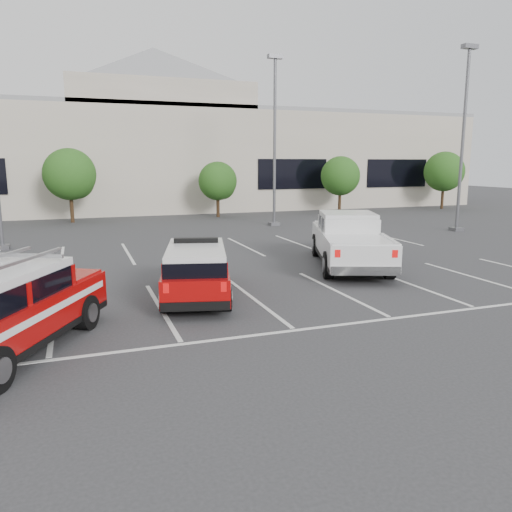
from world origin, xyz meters
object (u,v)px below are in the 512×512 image
Objects in this scene: light_pole_right at (463,139)px; ladder_suv at (0,317)px; tree_right at (341,177)px; fire_chief_suv at (197,274)px; convention_building at (133,153)px; tree_mid_left at (71,176)px; white_pickup at (349,245)px; tree_mid_right at (219,182)px; tree_far_right at (445,173)px; light_pole_mid at (275,141)px.

light_pole_right reaches higher than ladder_suv.
tree_right is 12.32m from light_pole_right.
tree_right is 0.86× the size of fire_chief_suv.
convention_building is 13.58× the size of tree_right.
tree_mid_left is 0.70× the size of white_pickup.
tree_mid_right is at bearing -63.43° from convention_building.
tree_right reaches higher than fire_chief_suv.
tree_far_right is 27.53m from white_pickup.
light_pole_right is at bearing 56.34° from ladder_suv.
tree_far_right reaches higher than white_pickup.
fire_chief_suv is at bearing -107.28° from tree_mid_right.
tree_mid_left is 20.00m from tree_right.
tree_mid_left is at bearing 180.00° from tree_mid_right.
tree_mid_right is at bearing 92.47° from ladder_suv.
light_pole_mid is at bearing -143.23° from tree_right.
tree_far_right is at bearing 0.00° from tree_mid_right.
tree_right is (10.00, 0.00, 0.27)m from tree_mid_right.
convention_building is at bearing 106.84° from ladder_suv.
tree_far_right is (20.00, 0.00, 0.54)m from tree_mid_right.
light_pole_right is at bearing -33.69° from light_pole_mid.
tree_far_right is at bearing 52.48° from fire_chief_suv.
fire_chief_suv is at bearing -93.11° from convention_building.
fire_chief_suv is (3.40, -21.21, -2.34)m from tree_mid_left.
tree_far_right is at bearing 18.48° from light_pole_mid.
tree_far_right is at bearing 0.00° from tree_right.
white_pickup is (-1.98, -12.66, -4.39)m from light_pole_mid.
tree_far_right is 19.19m from light_pole_mid.
light_pole_mid is 22.97m from ladder_suv.
light_pole_right is (0.91, -12.05, 2.41)m from tree_right.
tree_mid_left is 21.61m from fire_chief_suv.
tree_mid_right is (4.91, -9.82, -2.22)m from convention_building.
convention_building is 26.99m from light_pole_right.
ladder_suv is at bearing -132.63° from white_pickup.
ladder_suv is (-21.38, -24.28, -1.94)m from tree_right.
fire_chief_suv is at bearing -128.05° from tree_right.
convention_building is 11.20m from tree_mid_right.
convention_building is 17.96m from tree_right.
light_pole_mid is (-18.09, -6.05, 2.14)m from tree_far_right.
light_pole_mid is at bearing -66.74° from convention_building.
tree_far_right is (30.00, 0.00, 0.00)m from tree_mid_left.
light_pole_right is 20.26m from fire_chief_suv.
white_pickup reaches higher than fire_chief_suv.
light_pole_mid reaches higher than tree_mid_right.
tree_mid_right is 0.39× the size of light_pole_right.
convention_building reaches higher than fire_chief_suv.
tree_right reaches higher than white_pickup.
white_pickup is at bearing -137.02° from tree_far_right.
light_pole_mid is 1.48× the size of white_pickup.
tree_far_right reaches higher than fire_chief_suv.
tree_far_right reaches higher than tree_mid_right.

